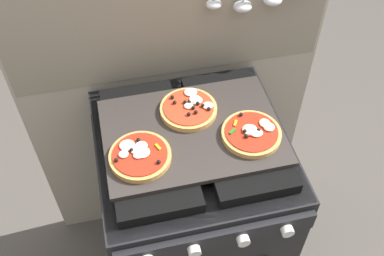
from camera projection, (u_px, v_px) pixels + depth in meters
The scene contains 6 objects.
kitchen_backsplash at pixel (173, 87), 1.68m from camera, with size 1.10×0.09×1.55m.
stove at pixel (192, 211), 1.72m from camera, with size 0.60×0.64×0.90m.
baking_tray at pixel (192, 132), 1.38m from camera, with size 0.54×0.38×0.02m, color #2D2826.
pizza_left at pixel (140, 155), 1.29m from camera, with size 0.18×0.18×0.03m.
pizza_right at pixel (252, 133), 1.35m from camera, with size 0.18×0.18×0.03m.
pizza_center at pixel (189, 108), 1.42m from camera, with size 0.18×0.18×0.03m.
Camera 1 is at (-0.20, -0.88, 1.95)m, focal length 42.33 mm.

